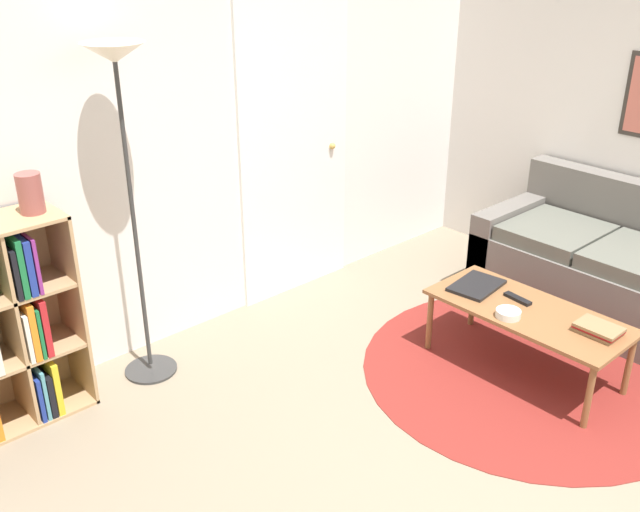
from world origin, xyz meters
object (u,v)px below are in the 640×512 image
object	(u,v)px
floor_lamp	(121,110)
vase_on_shelf	(30,193)
bowl	(508,314)
couch	(603,268)
coffee_table	(528,316)
laptop	(476,286)

from	to	relation	value
floor_lamp	vase_on_shelf	distance (m)	0.60
bowl	vase_on_shelf	distance (m)	2.58
couch	coffee_table	size ratio (longest dim) A/B	1.34
bowl	vase_on_shelf	size ratio (longest dim) A/B	0.69
couch	vase_on_shelf	bearing A→B (deg)	155.28
coffee_table	laptop	world-z (taller)	laptop
bowl	vase_on_shelf	bearing A→B (deg)	142.26
couch	coffee_table	distance (m)	1.05
laptop	vase_on_shelf	bearing A→B (deg)	151.08
floor_lamp	vase_on_shelf	size ratio (longest dim) A/B	9.35
bowl	couch	bearing A→B (deg)	2.66
bowl	vase_on_shelf	world-z (taller)	vase_on_shelf
couch	vase_on_shelf	distance (m)	3.58
laptop	bowl	bearing A→B (deg)	-116.37
floor_lamp	laptop	xyz separation A→B (m)	(1.63, -1.09, -1.13)
floor_lamp	vase_on_shelf	world-z (taller)	floor_lamp
bowl	laptop	bearing A→B (deg)	63.63
couch	vase_on_shelf	size ratio (longest dim) A/B	7.56
floor_lamp	laptop	bearing A→B (deg)	-33.77
bowl	vase_on_shelf	xyz separation A→B (m)	(-1.95, 1.51, 0.78)
coffee_table	laptop	xyz separation A→B (m)	(0.01, 0.37, 0.05)
vase_on_shelf	bowl	bearing A→B (deg)	-37.74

